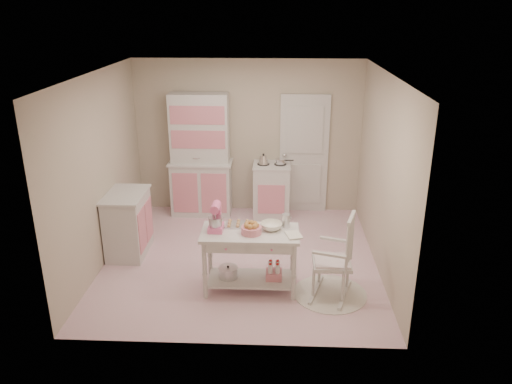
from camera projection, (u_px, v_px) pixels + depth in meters
room_shell at (239, 148)px, 6.53m from camera, size 3.84×3.84×2.62m
door at (304, 154)px, 8.46m from camera, size 0.82×0.05×2.04m
hutch at (200, 155)px, 8.33m from camera, size 1.06×0.50×2.08m
stove at (271, 190)px, 8.44m from camera, size 0.62×0.57×0.92m
base_cabinet at (128, 224)px, 7.15m from camera, size 0.54×0.84×0.92m
lace_rug at (330, 294)px, 6.26m from camera, size 0.92×0.92×0.01m
rocking_chair at (332, 255)px, 6.07m from camera, size 0.67×0.83×1.10m
work_table at (250, 261)px, 6.25m from camera, size 1.20×0.60×0.80m
stand_mixer at (216, 218)px, 6.08m from camera, size 0.21×0.28×0.34m
cookie_tray at (239, 225)px, 6.28m from camera, size 0.34×0.24×0.02m
bread_basket at (251, 230)px, 6.04m from camera, size 0.25×0.25×0.09m
mixing_bowl at (271, 226)px, 6.16m from camera, size 0.27×0.27×0.08m
metal_pitcher at (286, 221)px, 6.21m from camera, size 0.10×0.10×0.17m
recipe_book at (287, 236)px, 5.97m from camera, size 0.22×0.27×0.02m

